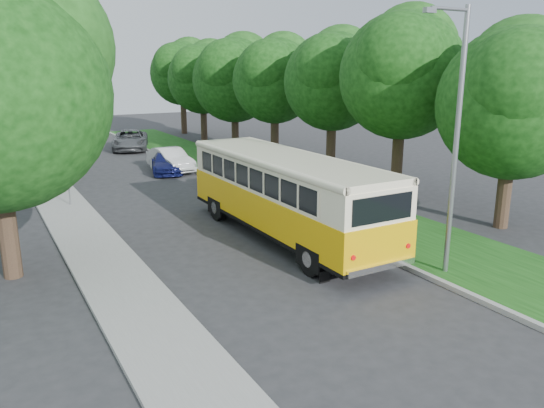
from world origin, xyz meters
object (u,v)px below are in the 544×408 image
car_blue (166,162)px  car_grey (130,140)px  car_white (171,160)px  car_silver (221,179)px  lamppost_near (455,136)px  lamppost_far (45,112)px  vintage_bus (285,197)px

car_blue → car_grey: size_ratio=0.78×
car_white → car_blue: size_ratio=1.01×
car_grey → car_silver: bearing=-71.0°
lamppost_near → car_white: bearing=94.8°
lamppost_far → car_grey: lamppost_far is taller
car_silver → car_blue: car_blue is taller
lamppost_near → car_blue: size_ratio=1.85×
car_silver → car_grey: size_ratio=0.66×
car_white → car_blue: bearing=-150.2°
car_silver → car_white: bearing=102.9°
lamppost_near → lamppost_far: (-8.91, 18.50, -0.25)m
lamppost_far → car_silver: bearing=-29.8°
car_silver → lamppost_near: bearing=-76.7°
car_silver → car_white: size_ratio=0.84×
lamppost_far → car_white: size_ratio=1.72×
lamppost_near → car_blue: bearing=95.8°
lamppost_far → car_white: lamppost_far is taller
vintage_bus → car_white: size_ratio=2.51×
vintage_bus → car_silver: 8.65m
lamppost_far → vintage_bus: size_ratio=0.69×
lamppost_near → car_silver: (-1.21, 14.09, -3.75)m
lamppost_far → car_grey: bearing=58.7°
lamppost_far → car_blue: 7.88m
lamppost_near → lamppost_far: size_ratio=1.07×
lamppost_far → car_blue: (6.82, 1.84, -3.49)m
car_grey → car_blue: bearing=-75.2°
lamppost_near → car_grey: lamppost_near is taller
car_blue → lamppost_near: bearing=-68.6°
lamppost_near → lamppost_far: bearing=115.7°
car_white → vintage_bus: bearing=-97.6°
lamppost_near → car_grey: size_ratio=1.45×
car_white → car_blue: (-0.36, -0.25, -0.09)m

